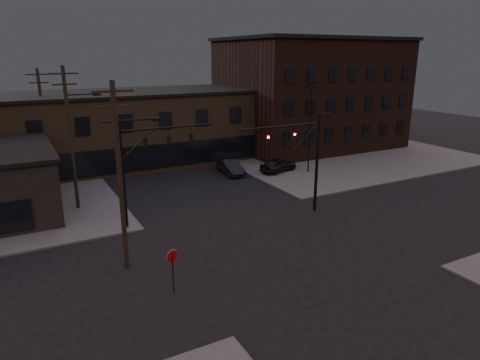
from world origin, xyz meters
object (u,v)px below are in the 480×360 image
(traffic_signal_near, at_px, (306,153))
(stop_sign, at_px, (172,261))
(car_crossing, at_px, (230,167))
(parked_car_lot_b, at_px, (309,146))
(traffic_signal_far, at_px, (140,160))
(parked_car_lot_a, at_px, (278,165))

(traffic_signal_near, bearing_deg, stop_sign, -154.10)
(car_crossing, bearing_deg, parked_car_lot_b, 21.90)
(traffic_signal_far, xyz_separation_m, parked_car_lot_a, (16.98, 7.64, -4.10))
(traffic_signal_near, distance_m, parked_car_lot_b, 22.70)
(traffic_signal_near, relative_size, traffic_signal_far, 1.00)
(parked_car_lot_a, relative_size, parked_car_lot_b, 0.91)
(traffic_signal_near, height_order, car_crossing, traffic_signal_near)
(traffic_signal_far, distance_m, parked_car_lot_b, 29.78)
(traffic_signal_near, distance_m, traffic_signal_far, 12.57)
(parked_car_lot_a, distance_m, parked_car_lot_b, 11.00)
(parked_car_lot_b, bearing_deg, stop_sign, 155.46)
(traffic_signal_near, bearing_deg, traffic_signal_far, 163.83)
(stop_sign, bearing_deg, parked_car_lot_b, 41.37)
(traffic_signal_far, relative_size, parked_car_lot_b, 1.63)
(parked_car_lot_b, bearing_deg, traffic_signal_far, 142.43)
(car_crossing, bearing_deg, parked_car_lot_a, -19.10)
(traffic_signal_near, bearing_deg, parked_car_lot_b, 51.59)
(traffic_signal_far, distance_m, stop_sign, 10.55)
(traffic_signal_near, xyz_separation_m, car_crossing, (0.14, 13.23, -4.16))
(traffic_signal_near, bearing_deg, parked_car_lot_a, 66.24)
(parked_car_lot_a, bearing_deg, car_crossing, 51.14)
(traffic_signal_near, distance_m, stop_sign, 15.17)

